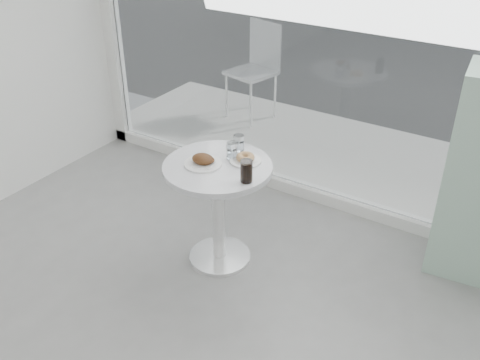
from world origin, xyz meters
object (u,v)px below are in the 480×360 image
Objects in this scene: plate_donut at (245,159)px; cola_glass at (246,172)px; water_tumbler_a at (232,151)px; main_table at (218,193)px; water_tumbler_b at (239,144)px; patio_chair at (257,64)px; plate_fritter at (203,161)px.

cola_glass is (0.14, -0.21, 0.05)m from plate_donut.
main_table is at bearing -103.19° from water_tumbler_a.
cola_glass is at bearing -50.91° from water_tumbler_b.
water_tumbler_b is at bearing 138.17° from plate_donut.
patio_chair is 4.81× the size of plate_donut.
patio_chair reaches higher than water_tumbler_b.
plate_fritter is at bearing 174.51° from cola_glass.
cola_glass is (0.26, -0.32, 0.02)m from water_tumbler_b.
patio_chair is at bearing 116.87° from water_tumbler_a.
water_tumbler_a is at bearing 57.88° from plate_fritter.
plate_fritter is at bearing -149.48° from main_table.
patio_chair reaches higher than main_table.
plate_fritter reaches higher than plate_donut.
patio_chair reaches higher than plate_fritter.
water_tumbler_b reaches higher than water_tumbler_a.
cola_glass is (0.35, -0.03, 0.04)m from plate_fritter.
water_tumbler_b is 0.81× the size of cola_glass.
patio_chair is 2.50m from plate_fritter.
patio_chair reaches higher than plate_donut.
plate_donut is at bearing 46.27° from main_table.
main_table is 2.48m from patio_chair.
patio_chair is 8.62× the size of water_tumbler_b.
plate_donut is 1.79× the size of water_tumbler_b.
water_tumbler_a is at bearing -174.76° from plate_donut.
plate_fritter is 0.28m from plate_donut.
cola_glass reaches higher than main_table.
water_tumbler_b is 0.41m from cola_glass.
plate_donut is 0.16m from water_tumbler_b.
plate_fritter is at bearing -122.12° from water_tumbler_a.
patio_chair is 8.88× the size of water_tumbler_a.
cola_glass reaches higher than water_tumbler_a.
patio_chair is 2.68m from cola_glass.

